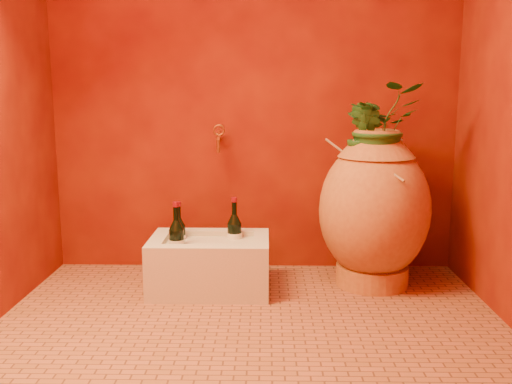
{
  "coord_description": "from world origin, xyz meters",
  "views": [
    {
      "loc": [
        0.08,
        -2.56,
        1.12
      ],
      "look_at": [
        0.02,
        0.35,
        0.6
      ],
      "focal_mm": 40.0,
      "sensor_mm": 36.0,
      "label": 1
    }
  ],
  "objects_px": {
    "wall_tap": "(219,137)",
    "wine_bottle_c": "(177,242)",
    "wine_bottle_b": "(179,237)",
    "amphora": "(374,209)",
    "stone_basin": "(210,265)",
    "wine_bottle_a": "(234,235)"
  },
  "relations": [
    {
      "from": "wine_bottle_c",
      "to": "wall_tap",
      "type": "xyz_separation_m",
      "value": [
        0.2,
        0.44,
        0.54
      ]
    },
    {
      "from": "wall_tap",
      "to": "wine_bottle_c",
      "type": "bearing_deg",
      "value": -114.57
    },
    {
      "from": "amphora",
      "to": "wine_bottle_a",
      "type": "bearing_deg",
      "value": -178.88
    },
    {
      "from": "wine_bottle_c",
      "to": "wall_tap",
      "type": "relative_size",
      "value": 2.11
    },
    {
      "from": "wine_bottle_b",
      "to": "wine_bottle_c",
      "type": "bearing_deg",
      "value": -86.38
    },
    {
      "from": "wine_bottle_c",
      "to": "wine_bottle_b",
      "type": "bearing_deg",
      "value": 93.62
    },
    {
      "from": "wine_bottle_c",
      "to": "wall_tap",
      "type": "height_order",
      "value": "wall_tap"
    },
    {
      "from": "wine_bottle_a",
      "to": "wine_bottle_b",
      "type": "relative_size",
      "value": 1.07
    },
    {
      "from": "wall_tap",
      "to": "wine_bottle_a",
      "type": "bearing_deg",
      "value": -69.09
    },
    {
      "from": "stone_basin",
      "to": "wine_bottle_b",
      "type": "relative_size",
      "value": 2.05
    },
    {
      "from": "wall_tap",
      "to": "wine_bottle_b",
      "type": "bearing_deg",
      "value": -125.6
    },
    {
      "from": "wine_bottle_b",
      "to": "amphora",
      "type": "bearing_deg",
      "value": 1.56
    },
    {
      "from": "amphora",
      "to": "wine_bottle_c",
      "type": "relative_size",
      "value": 2.57
    },
    {
      "from": "stone_basin",
      "to": "amphora",
      "type": "bearing_deg",
      "value": 6.93
    },
    {
      "from": "amphora",
      "to": "wine_bottle_c",
      "type": "distance_m",
      "value": 1.14
    },
    {
      "from": "amphora",
      "to": "wine_bottle_a",
      "type": "xyz_separation_m",
      "value": [
        -0.8,
        -0.02,
        -0.16
      ]
    },
    {
      "from": "wine_bottle_a",
      "to": "wine_bottle_c",
      "type": "distance_m",
      "value": 0.35
    },
    {
      "from": "stone_basin",
      "to": "wall_tap",
      "type": "bearing_deg",
      "value": 85.84
    },
    {
      "from": "wine_bottle_a",
      "to": "wine_bottle_c",
      "type": "xyz_separation_m",
      "value": [
        -0.31,
        -0.16,
        0.0
      ]
    },
    {
      "from": "amphora",
      "to": "stone_basin",
      "type": "height_order",
      "value": "amphora"
    },
    {
      "from": "amphora",
      "to": "stone_basin",
      "type": "bearing_deg",
      "value": -173.07
    },
    {
      "from": "wine_bottle_c",
      "to": "wall_tap",
      "type": "bearing_deg",
      "value": 65.43
    }
  ]
}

